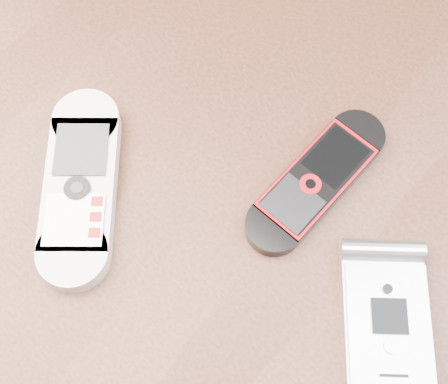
{
  "coord_description": "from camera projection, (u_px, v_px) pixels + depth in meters",
  "views": [
    {
      "loc": [
        0.12,
        -0.14,
        1.19
      ],
      "look_at": [
        0.01,
        0.0,
        0.76
      ],
      "focal_mm": 50.0,
      "sensor_mm": 36.0,
      "label": 1
    }
  ],
  "objects": [
    {
      "name": "ground",
      "position": [
        222.0,
        348.0,
        1.17
      ],
      "size": [
        4.0,
        4.0,
        0.0
      ],
      "primitive_type": "plane",
      "color": "#472B19",
      "rests_on": "ground"
    },
    {
      "name": "motorola_razr",
      "position": [
        387.0,
        323.0,
        0.43
      ],
      "size": [
        0.12,
        0.13,
        0.02
      ],
      "primitive_type": "cube",
      "rotation": [
        0.0,
        0.0,
        0.65
      ],
      "color": "silver",
      "rests_on": "table"
    },
    {
      "name": "nokia_white",
      "position": [
        80.0,
        185.0,
        0.47
      ],
      "size": [
        0.14,
        0.16,
        0.02
      ],
      "primitive_type": "cube",
      "rotation": [
        0.0,
        0.0,
        0.68
      ],
      "color": "silver",
      "rests_on": "table"
    },
    {
      "name": "table",
      "position": [
        220.0,
        238.0,
        0.57
      ],
      "size": [
        1.2,
        0.8,
        0.75
      ],
      "color": "black",
      "rests_on": "ground"
    },
    {
      "name": "nokia_black_red",
      "position": [
        316.0,
        180.0,
        0.47
      ],
      "size": [
        0.05,
        0.14,
        0.01
      ],
      "primitive_type": "cube",
      "rotation": [
        0.0,
        0.0,
        -0.05
      ],
      "color": "black",
      "rests_on": "table"
    }
  ]
}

